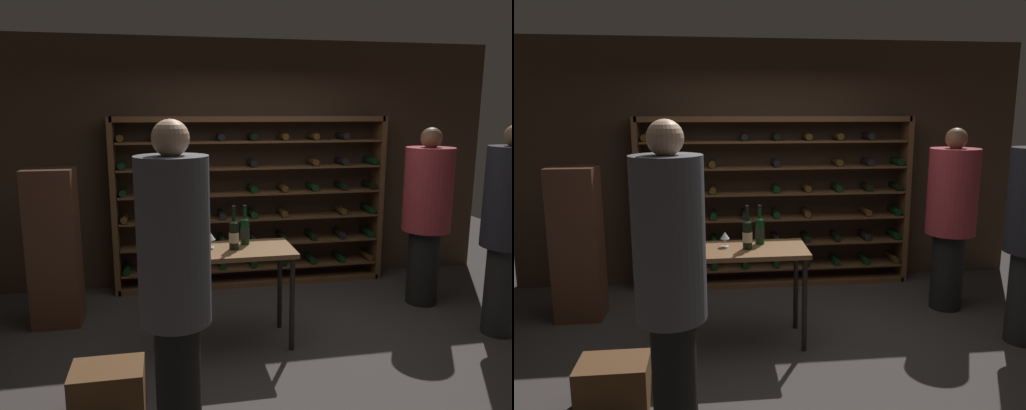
% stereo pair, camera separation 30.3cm
% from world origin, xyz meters
% --- Properties ---
extents(ground_plane, '(9.89, 9.89, 0.00)m').
position_xyz_m(ground_plane, '(0.00, 0.00, 0.00)').
color(ground_plane, '#383330').
extents(back_wall, '(5.98, 0.10, 2.83)m').
position_xyz_m(back_wall, '(0.00, 1.95, 1.42)').
color(back_wall, '#3D2B1E').
rests_on(back_wall, ground).
extents(wine_rack, '(3.14, 0.32, 1.97)m').
position_xyz_m(wine_rack, '(0.03, 1.74, 0.97)').
color(wine_rack, brown).
rests_on(wine_rack, ground).
extents(tasting_table, '(1.06, 0.55, 0.87)m').
position_xyz_m(tasting_table, '(-0.42, 0.26, 0.75)').
color(tasting_table, brown).
rests_on(tasting_table, ground).
extents(person_host_in_suit, '(0.49, 0.49, 1.87)m').
position_xyz_m(person_host_in_suit, '(1.70, 0.80, 1.02)').
color(person_host_in_suit, black).
rests_on(person_host_in_suit, ground).
extents(person_guest_blue_shirt, '(0.43, 0.43, 1.92)m').
position_xyz_m(person_guest_blue_shirt, '(2.01, -0.01, 1.06)').
color(person_guest_blue_shirt, black).
rests_on(person_guest_blue_shirt, ground).
extents(person_guest_khaki, '(0.40, 0.40, 1.99)m').
position_xyz_m(person_guest_khaki, '(-0.93, -1.11, 1.11)').
color(person_guest_khaki, black).
rests_on(person_guest_khaki, ground).
extents(wine_crate, '(0.48, 0.34, 0.34)m').
position_xyz_m(wine_crate, '(-1.40, -0.61, 0.17)').
color(wine_crate, brown).
rests_on(wine_crate, ground).
extents(display_cabinet, '(0.44, 0.36, 1.51)m').
position_xyz_m(display_cabinet, '(-2.02, 0.98, 0.75)').
color(display_cabinet, '#4C2D1E').
rests_on(display_cabinet, ground).
extents(wine_bottle_black_capsule, '(0.08, 0.08, 0.35)m').
position_xyz_m(wine_bottle_black_capsule, '(-0.29, 0.39, 0.99)').
color(wine_bottle_black_capsule, black).
rests_on(wine_bottle_black_capsule, tasting_table).
extents(wine_bottle_green_slim, '(0.09, 0.09, 0.38)m').
position_xyz_m(wine_bottle_green_slim, '(-0.41, 0.25, 1.00)').
color(wine_bottle_green_slim, black).
rests_on(wine_bottle_green_slim, tasting_table).
extents(wine_glass_stemmed_left, '(0.08, 0.08, 0.13)m').
position_xyz_m(wine_glass_stemmed_left, '(-0.60, 0.33, 0.96)').
color(wine_glass_stemmed_left, silver).
rests_on(wine_glass_stemmed_left, tasting_table).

